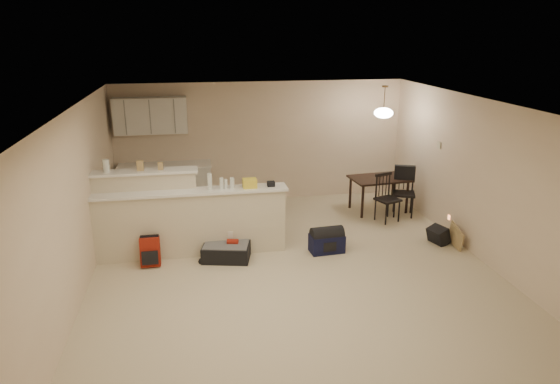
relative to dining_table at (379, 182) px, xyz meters
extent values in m
plane|color=beige|center=(-2.20, -2.35, -0.61)|extent=(7.00, 7.00, 0.00)
plane|color=white|center=(-2.20, -2.35, 1.89)|extent=(7.00, 7.00, 0.00)
cube|color=beige|center=(-2.20, 1.15, 0.64)|extent=(6.00, 0.02, 2.50)
cube|color=beige|center=(-2.20, -5.85, 0.64)|extent=(6.00, 0.02, 2.50)
cube|color=beige|center=(-5.20, -2.35, 0.64)|extent=(0.02, 7.00, 2.50)
cube|color=beige|center=(0.80, -2.35, 0.64)|extent=(0.02, 7.00, 2.50)
cube|color=beige|center=(-3.70, -1.45, -0.08)|extent=(3.00, 0.28, 1.05)
cube|color=white|center=(-3.70, -1.45, 0.46)|extent=(3.08, 0.38, 0.04)
cube|color=beige|center=(-4.40, -1.23, 0.07)|extent=(1.60, 0.24, 1.35)
cube|color=white|center=(-4.40, -1.23, 0.76)|extent=(1.68, 0.34, 0.04)
cube|color=white|center=(-4.40, 0.97, 1.29)|extent=(1.40, 0.34, 0.70)
cube|color=white|center=(-4.20, 0.84, -0.16)|extent=(1.80, 0.60, 0.90)
cube|color=beige|center=(0.78, -0.80, 0.89)|extent=(0.02, 0.12, 0.12)
cylinder|color=silver|center=(-4.95, -1.23, 0.88)|extent=(0.10, 0.10, 0.20)
cube|color=tan|center=(-4.45, -1.23, 0.86)|extent=(0.10, 0.07, 0.16)
cube|color=tan|center=(-4.14, -1.23, 0.84)|extent=(0.08, 0.06, 0.12)
cylinder|color=silver|center=(-3.39, -1.45, 0.61)|extent=(0.07, 0.07, 0.26)
cylinder|color=silver|center=(-3.20, -1.45, 0.57)|extent=(0.06, 0.06, 0.18)
cube|color=tan|center=(-2.76, -1.45, 0.55)|extent=(0.22, 0.18, 0.14)
cube|color=tan|center=(-2.41, -1.45, 0.52)|extent=(0.12, 0.10, 0.08)
cylinder|color=silver|center=(-3.14, -1.45, 0.56)|extent=(0.05, 0.05, 0.15)
cylinder|color=silver|center=(-3.04, -1.45, 0.57)|extent=(0.07, 0.07, 0.17)
cube|color=black|center=(0.00, 0.00, 0.07)|extent=(1.18, 0.84, 0.04)
cylinder|color=black|center=(-0.45, -0.34, -0.28)|extent=(0.05, 0.05, 0.66)
cylinder|color=black|center=(0.51, -0.25, -0.28)|extent=(0.05, 0.05, 0.66)
cylinder|color=black|center=(-0.51, 0.25, -0.28)|extent=(0.05, 0.05, 0.66)
cylinder|color=black|center=(0.45, 0.34, -0.28)|extent=(0.05, 0.05, 0.66)
cylinder|color=brown|center=(0.00, 0.00, 1.64)|extent=(0.02, 0.02, 0.50)
cylinder|color=brown|center=(0.00, 0.00, 1.87)|extent=(0.12, 0.12, 0.03)
ellipsoid|color=white|center=(0.00, 0.00, 1.37)|extent=(0.36, 0.36, 0.20)
cube|color=black|center=(-3.18, -1.74, -0.48)|extent=(0.82, 0.63, 0.25)
cube|color=maroon|center=(-4.36, -1.74, -0.38)|extent=(0.30, 0.19, 0.45)
cube|color=#101333|center=(-1.54, -1.74, -0.46)|extent=(0.57, 0.34, 0.30)
cube|color=black|center=(0.44, -1.74, -0.47)|extent=(0.31, 0.38, 0.28)
cube|color=tan|center=(0.65, -1.93, -0.43)|extent=(0.05, 0.48, 0.36)
camera|label=1|loc=(-3.60, -9.02, 2.87)|focal=32.00mm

